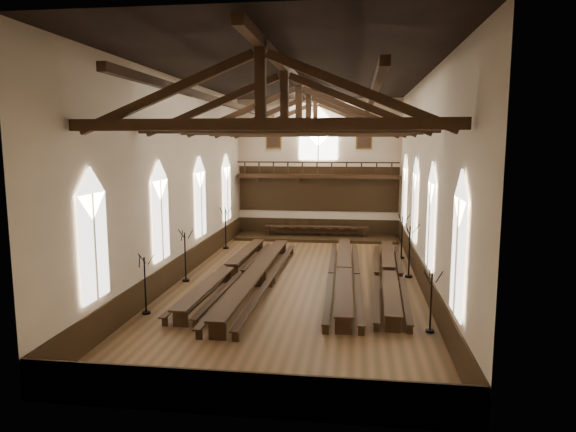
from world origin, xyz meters
name	(u,v)px	position (x,y,z in m)	size (l,w,h in m)	color
ground	(298,281)	(0.00, 0.00, 0.00)	(26.00, 26.00, 0.00)	brown
room_walls	(299,151)	(0.00, 0.00, 6.46)	(26.00, 26.00, 26.00)	beige
wainscot_band	(298,269)	(0.00, 0.00, 0.60)	(12.00, 26.00, 1.20)	black
side_windows	(299,207)	(0.00, 0.00, 3.74)	(11.85, 19.80, 4.50)	white
end_window	(318,137)	(0.00, 12.90, 7.22)	(2.80, 0.12, 3.80)	white
minstrels_gallery	(318,183)	(0.00, 12.66, 3.91)	(11.80, 1.24, 3.70)	#321D0F
portraits	(318,139)	(0.00, 12.90, 7.10)	(7.75, 0.09, 1.45)	brown
roof_trusses	(299,114)	(0.00, 0.00, 8.22)	(11.70, 25.70, 2.80)	#321D0F
refectory_row_a	(229,269)	(-3.48, -0.25, 0.53)	(1.68, 14.27, 0.73)	#321D0F
refectory_row_b	(258,273)	(-1.85, -1.06, 0.58)	(1.71, 14.87, 0.80)	#321D0F
refectory_row_c	(344,271)	(2.27, -0.04, 0.57)	(1.72, 14.66, 0.77)	#321D0F
refectory_row_d	(389,273)	(4.49, 0.16, 0.53)	(1.72, 14.18, 0.72)	#321D0F
dais	(316,237)	(0.00, 11.40, 0.10)	(11.40, 3.14, 0.21)	black
high_table	(316,228)	(0.00, 11.40, 0.80)	(7.43, 1.08, 0.69)	#321D0F
high_chairs	(317,227)	(0.00, 12.13, 0.73)	(5.83, 0.43, 0.95)	#321D0F
candelabrum_left_near	(146,296)	(-5.55, -5.80, 0.75)	(0.72, 0.75, 2.48)	black
candelabrum_left_mid	(186,266)	(-5.55, -0.88, 0.80)	(0.79, 0.74, 2.62)	black
candelabrum_left_far	(226,236)	(-5.55, 7.12, 0.84)	(0.83, 0.81, 2.77)	black
candelabrum_right_near	(431,314)	(5.55, -6.38, 0.71)	(0.70, 0.68, 2.33)	black
candelabrum_right_mid	(409,261)	(5.55, 1.38, 0.86)	(0.76, 0.87, 2.82)	black
candelabrum_right_far	(402,245)	(5.55, 5.74, 0.82)	(0.75, 0.82, 2.69)	black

